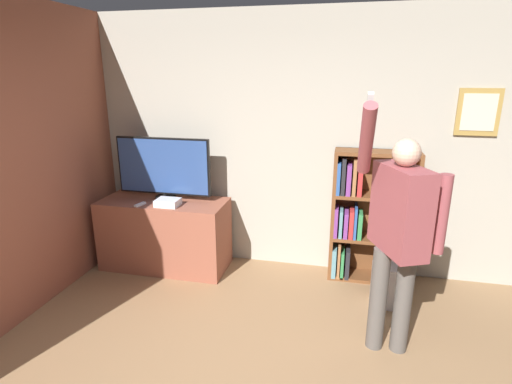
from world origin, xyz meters
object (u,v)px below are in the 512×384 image
object	(u,v)px
game_console	(168,203)
waste_bin	(390,283)
person	(398,228)
bookshelf	(363,217)
television	(164,168)

from	to	relation	value
game_console	waste_bin	bearing A→B (deg)	-1.90
person	waste_bin	xyz separation A→B (m)	(0.08, 0.71, -0.82)
bookshelf	person	xyz separation A→B (m)	(0.19, -1.13, 0.34)
television	person	bearing A→B (deg)	-23.50
television	person	size ratio (longest dim) A/B	0.52
television	waste_bin	xyz separation A→B (m)	(2.36, -0.29, -0.92)
game_console	waste_bin	distance (m)	2.32
person	television	bearing A→B (deg)	-136.94
television	game_console	distance (m)	0.40
game_console	television	bearing A→B (deg)	120.80
television	person	distance (m)	2.49
game_console	person	size ratio (longest dim) A/B	0.12
bookshelf	waste_bin	xyz separation A→B (m)	(0.27, -0.43, -0.48)
person	game_console	bearing A→B (deg)	-133.34
television	bookshelf	bearing A→B (deg)	3.81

